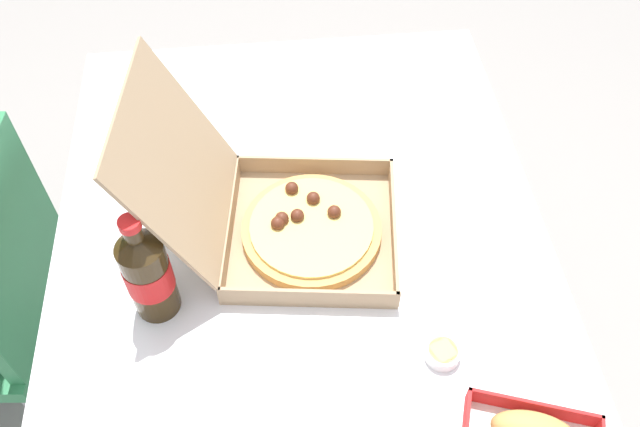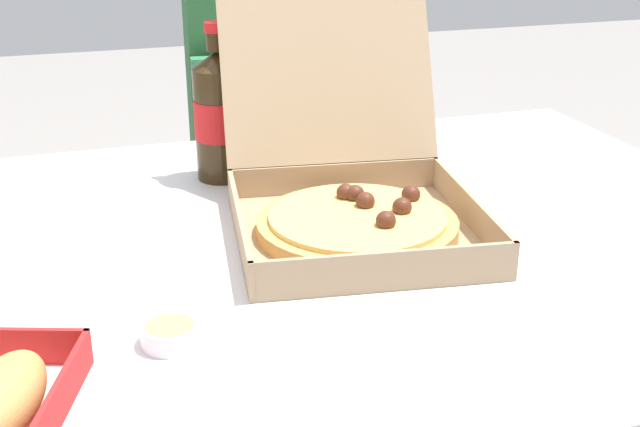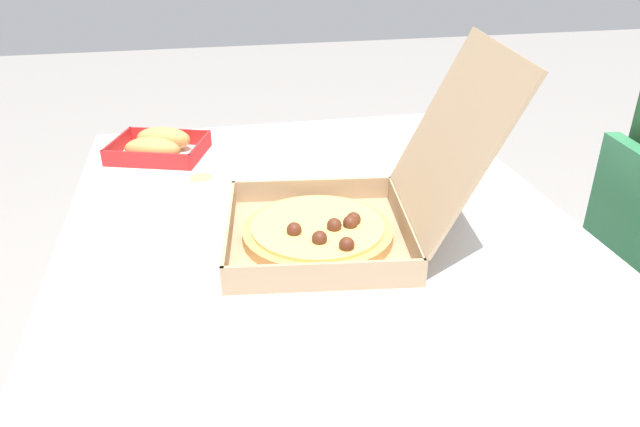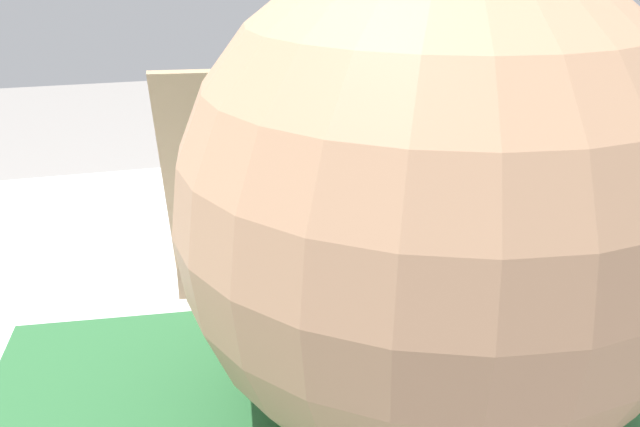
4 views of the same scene
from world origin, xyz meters
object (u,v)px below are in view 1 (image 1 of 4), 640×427
object	(u,v)px
pizza_box_open	(289,218)
paper_menu	(169,118)
cola_bottle	(148,273)
dipping_sauce_cup	(443,352)

from	to	relation	value
pizza_box_open	paper_menu	bearing A→B (deg)	35.06
cola_bottle	dipping_sauce_cup	world-z (taller)	cola_bottle
cola_bottle	paper_menu	bearing A→B (deg)	0.01
paper_menu	cola_bottle	bearing A→B (deg)	-170.81
cola_bottle	paper_menu	xyz separation A→B (m)	(0.44, 0.00, -0.09)
cola_bottle	dipping_sauce_cup	size ratio (longest dim) A/B	4.00
pizza_box_open	dipping_sauce_cup	xyz separation A→B (m)	(-0.26, -0.22, -0.03)
pizza_box_open	dipping_sauce_cup	bearing A→B (deg)	-139.78
dipping_sauce_cup	pizza_box_open	bearing A→B (deg)	40.22
paper_menu	dipping_sauce_cup	xyz separation A→B (m)	(-0.57, -0.44, 0.01)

